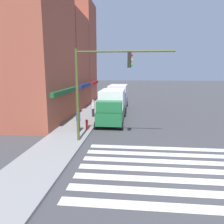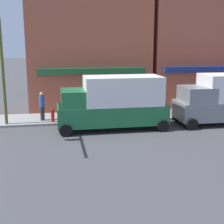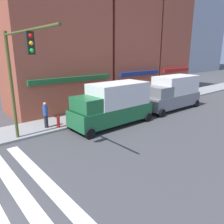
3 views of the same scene
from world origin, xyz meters
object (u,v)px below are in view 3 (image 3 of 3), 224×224
(traffic_signal, at_px, (18,68))
(box_truck_grey, at_px, (172,92))
(pedestrian_green_top, at_px, (149,96))
(fire_hydrant, at_px, (58,121))
(pedestrian_blue_shirt, at_px, (46,114))
(box_truck_green, at_px, (113,104))
(pedestrian_white_shirt, at_px, (111,102))

(traffic_signal, height_order, box_truck_grey, traffic_signal)
(pedestrian_green_top, height_order, fire_hydrant, pedestrian_green_top)
(fire_hydrant, bearing_deg, pedestrian_blue_shirt, 139.81)
(box_truck_green, xyz_separation_m, pedestrian_white_shirt, (1.62, 2.14, -0.51))
(pedestrian_blue_shirt, height_order, pedestrian_green_top, same)
(pedestrian_white_shirt, height_order, pedestrian_blue_shirt, same)
(box_truck_green, distance_m, box_truck_grey, 7.12)
(traffic_signal, relative_size, pedestrian_white_shirt, 3.56)
(box_truck_grey, distance_m, pedestrian_blue_shirt, 11.44)
(traffic_signal, bearing_deg, box_truck_grey, -0.68)
(pedestrian_blue_shirt, bearing_deg, box_truck_green, -92.69)
(pedestrian_white_shirt, xyz_separation_m, pedestrian_blue_shirt, (-5.71, 0.09, 0.00))
(pedestrian_green_top, xyz_separation_m, fire_hydrant, (-9.64, -0.16, -0.46))
(box_truck_green, height_order, pedestrian_blue_shirt, box_truck_green)
(pedestrian_green_top, relative_size, fire_hydrant, 2.10)
(traffic_signal, height_order, pedestrian_white_shirt, traffic_signal)
(box_truck_grey, bearing_deg, traffic_signal, -179.45)
(pedestrian_white_shirt, bearing_deg, box_truck_grey, -133.02)
(box_truck_green, distance_m, pedestrian_blue_shirt, 4.69)
(pedestrian_green_top, bearing_deg, fire_hydrant, -69.93)
(traffic_signal, distance_m, pedestrian_blue_shirt, 4.42)
(box_truck_grey, relative_size, fire_hydrant, 7.42)
(fire_hydrant, bearing_deg, pedestrian_white_shirt, 4.99)
(box_truck_green, relative_size, pedestrian_blue_shirt, 3.51)
(pedestrian_white_shirt, xyz_separation_m, pedestrian_green_top, (4.57, -0.28, 0.00))
(pedestrian_blue_shirt, bearing_deg, pedestrian_white_shirt, -64.94)
(traffic_signal, distance_m, box_truck_grey, 13.59)
(box_truck_grey, distance_m, fire_hydrant, 10.76)
(box_truck_green, distance_m, fire_hydrant, 3.97)
(traffic_signal, distance_m, fire_hydrant, 4.89)
(traffic_signal, xyz_separation_m, pedestrian_white_shirt, (7.80, 1.98, -3.30))
(pedestrian_white_shirt, height_order, fire_hydrant, pedestrian_white_shirt)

